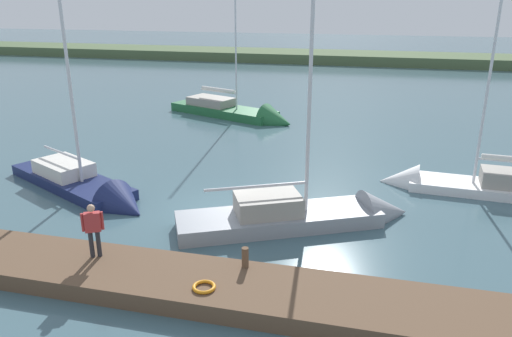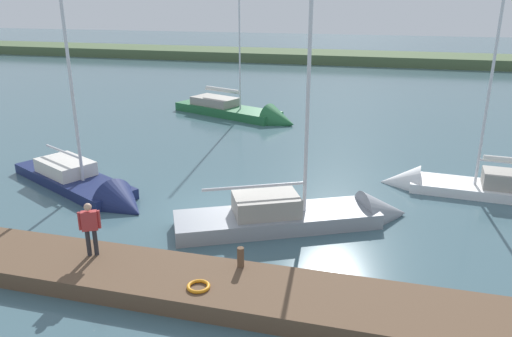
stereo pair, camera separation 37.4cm
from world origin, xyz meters
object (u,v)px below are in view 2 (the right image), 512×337
at_px(sailboat_outer_mooring, 457,188).
at_px(life_ring_buoy, 198,286).
at_px(sailboat_near_dock, 243,114).
at_px(person_on_dock, 90,225).
at_px(mooring_post_near, 241,257).
at_px(sailboat_mid_channel, 89,188).
at_px(sailboat_behind_pier, 309,218).

bearing_deg(sailboat_outer_mooring, life_ring_buoy, 58.24).
bearing_deg(sailboat_near_dock, life_ring_buoy, -54.87).
relative_size(sailboat_outer_mooring, person_on_dock, 5.24).
height_order(life_ring_buoy, sailboat_outer_mooring, sailboat_outer_mooring).
distance_m(life_ring_buoy, person_on_dock, 4.09).
height_order(mooring_post_near, sailboat_near_dock, sailboat_near_dock).
distance_m(life_ring_buoy, sailboat_mid_channel, 10.25).
bearing_deg(mooring_post_near, sailboat_near_dock, -73.77).
distance_m(sailboat_behind_pier, person_on_dock, 8.00).
relative_size(sailboat_mid_channel, person_on_dock, 6.03).
xyz_separation_m(sailboat_near_dock, person_on_dock, (-1.35, 21.20, 1.31)).
bearing_deg(sailboat_mid_channel, life_ring_buoy, -13.87).
bearing_deg(mooring_post_near, life_ring_buoy, 60.21).
height_order(life_ring_buoy, sailboat_near_dock, sailboat_near_dock).
relative_size(sailboat_near_dock, sailboat_outer_mooring, 1.31).
relative_size(sailboat_near_dock, person_on_dock, 6.88).
bearing_deg(person_on_dock, mooring_post_near, -111.78).
relative_size(life_ring_buoy, sailboat_behind_pier, 0.06).
xyz_separation_m(mooring_post_near, sailboat_near_dock, (6.02, -20.69, -0.60)).
bearing_deg(sailboat_mid_channel, sailboat_behind_pier, 22.83).
distance_m(mooring_post_near, sailboat_near_dock, 21.55).
bearing_deg(sailboat_near_dock, sailboat_behind_pier, -43.58).
distance_m(sailboat_outer_mooring, person_on_dock, 15.66).
distance_m(mooring_post_near, sailboat_outer_mooring, 12.03).
relative_size(mooring_post_near, sailboat_outer_mooring, 0.07).
distance_m(sailboat_near_dock, sailboat_behind_pier, 17.70).
bearing_deg(sailboat_behind_pier, person_on_dock, -165.98).
relative_size(life_ring_buoy, person_on_dock, 0.38).
relative_size(sailboat_behind_pier, sailboat_mid_channel, 1.09).
height_order(sailboat_near_dock, sailboat_behind_pier, sailboat_near_dock).
bearing_deg(life_ring_buoy, sailboat_near_dock, -76.72).
xyz_separation_m(mooring_post_near, person_on_dock, (4.67, 0.52, 0.71)).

